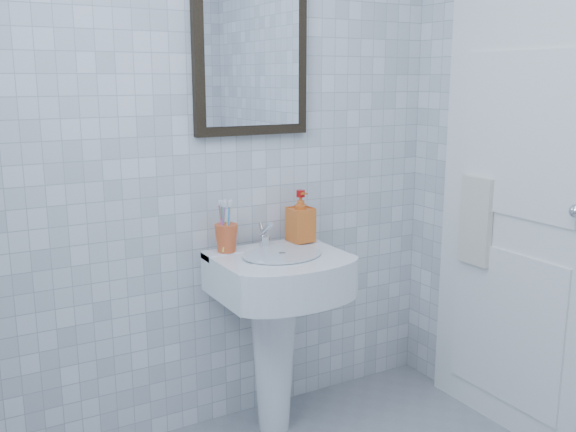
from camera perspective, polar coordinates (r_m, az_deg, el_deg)
wall_back at (r=2.60m, az=-7.40°, el=7.23°), size 2.20×0.02×2.50m
washbasin at (r=2.65m, az=-1.08°, el=-8.53°), size 0.52×0.38×0.79m
faucet at (r=2.64m, az=-2.09°, el=-1.82°), size 0.05×0.10×0.11m
toothbrush_cup at (r=2.58m, az=-5.50°, el=-1.96°), size 0.12×0.12×0.11m
soap_dispenser at (r=2.72m, az=1.12°, el=-0.03°), size 0.10×0.10×0.22m
wall_mirror at (r=2.66m, az=-3.27°, el=13.89°), size 0.50×0.04×0.62m
bathroom_door at (r=2.74m, az=19.78°, el=1.60°), size 0.04×0.80×2.00m
towel_ring at (r=2.84m, az=16.84°, el=3.16°), size 0.01×0.18×0.18m
hand_towel at (r=2.86m, az=16.35°, el=-0.44°), size 0.03×0.16×0.38m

